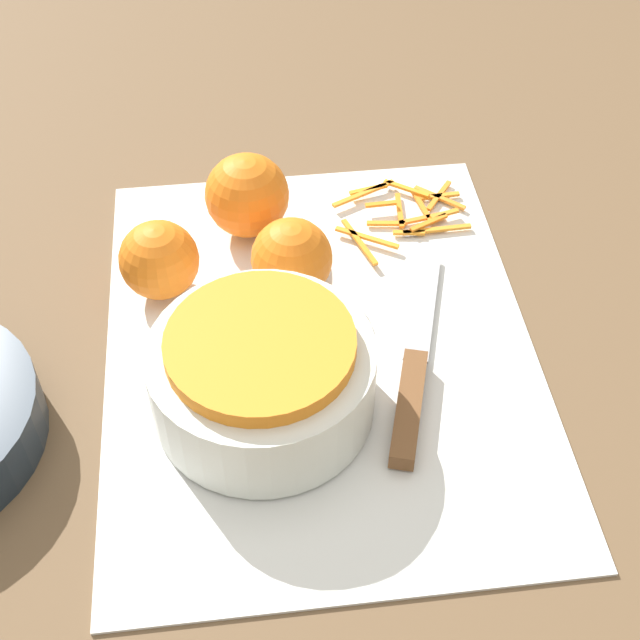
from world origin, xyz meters
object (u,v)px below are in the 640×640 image
Objects in this scene: bowl_speckled at (262,374)px; knife at (412,386)px; orange_right at (292,258)px; orange_left at (247,195)px; orange_back at (159,260)px.

bowl_speckled reaches higher than knife.
orange_left is at bearing 21.14° from orange_right.
orange_left reaches higher than orange_back.
knife is at bearing -151.38° from orange_left.
orange_right is (0.13, 0.09, 0.03)m from knife.
bowl_speckled is 0.17m from orange_back.
knife is at bearing -90.00° from bowl_speckled.
orange_right is 1.02× the size of orange_back.
orange_right is (0.13, -0.04, -0.00)m from bowl_speckled.
orange_back is at bearing 83.80° from orange_right.
orange_left is 0.11m from orange_back.
bowl_speckled is 0.13m from knife.
orange_right is (-0.09, -0.03, -0.00)m from orange_left.
orange_left reaches higher than orange_right.
bowl_speckled is at bearing -150.60° from orange_back.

